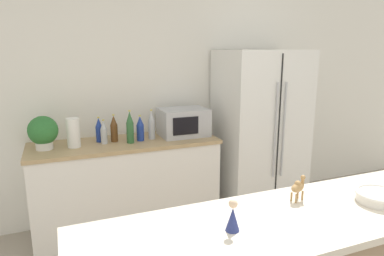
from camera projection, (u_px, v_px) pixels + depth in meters
The scene contains 15 objects.
wall_back at pixel (144, 98), 3.63m from camera, with size 8.00×0.06×2.55m.
back_counter at pixel (127, 185), 3.41m from camera, with size 1.79×0.63×0.91m.
refrigerator at pixel (260, 132), 3.80m from camera, with size 0.90×0.71×1.78m.
potted_plant at pixel (43, 132), 3.01m from camera, with size 0.26×0.26×0.30m.
paper_towel_roll at pixel (73, 133), 3.08m from camera, with size 0.12×0.12×0.27m.
microwave at pixel (183, 122), 3.52m from camera, with size 0.48×0.37×0.28m.
back_bottle_0 at pixel (140, 129), 3.31m from camera, with size 0.07×0.07×0.25m.
back_bottle_1 at pixel (99, 130), 3.27m from camera, with size 0.06×0.06×0.24m.
back_bottle_2 at pixel (114, 129), 3.28m from camera, with size 0.07×0.07×0.27m.
back_bottle_3 at pixel (104, 132), 3.21m from camera, with size 0.06×0.06×0.23m.
back_bottle_4 at pixel (130, 128), 3.22m from camera, with size 0.07×0.07×0.31m.
back_bottle_5 at pixel (152, 125), 3.38m from camera, with size 0.07×0.07×0.29m.
fruit_bowl at pixel (380, 196), 1.74m from camera, with size 0.24×0.24×0.06m.
camel_figurine at pixel (298, 187), 1.75m from camera, with size 0.10×0.07×0.13m.
wise_man_figurine_blue at pixel (233, 217), 1.46m from camera, with size 0.06×0.06×0.14m.
Camera 1 is at (-0.87, -0.81, 1.76)m, focal length 32.00 mm.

